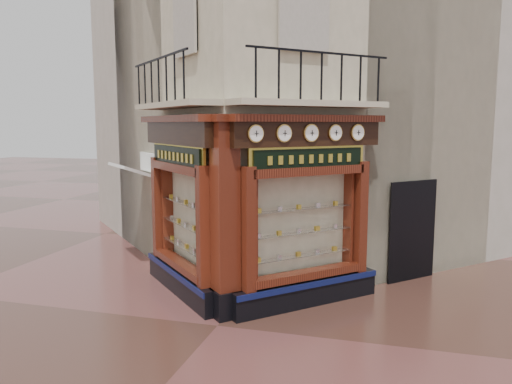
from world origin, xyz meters
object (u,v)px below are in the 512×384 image
(corner_pilaster, at_px, (225,220))
(signboard_right, at_px, (309,159))
(clock_b, at_px, (284,133))
(clock_e, at_px, (358,133))
(awning, at_px, (138,265))
(signboard_left, at_px, (177,156))
(clock_a, at_px, (256,134))
(clock_c, at_px, (311,133))
(clock_d, at_px, (335,133))

(corner_pilaster, distance_m, signboard_right, 2.12)
(clock_b, height_order, signboard_right, clock_b)
(clock_e, height_order, awning, clock_e)
(clock_b, distance_m, signboard_left, 2.63)
(clock_e, xyz_separation_m, signboard_right, (-0.89, -0.74, -0.52))
(corner_pilaster, relative_size, clock_a, 11.84)
(awning, distance_m, signboard_right, 6.12)
(corner_pilaster, bearing_deg, signboard_left, 100.25)
(clock_c, height_order, signboard_right, clock_c)
(clock_e, xyz_separation_m, awning, (-5.86, 1.05, -3.62))
(clock_e, bearing_deg, awning, 124.87)
(corner_pilaster, distance_m, clock_a, 1.78)
(corner_pilaster, bearing_deg, signboard_right, -10.25)
(clock_a, bearing_deg, clock_d, 0.00)
(corner_pilaster, relative_size, clock_c, 11.16)
(clock_b, xyz_separation_m, signboard_right, (0.40, 0.56, -0.52))
(clock_a, relative_size, clock_b, 0.97)
(clock_d, xyz_separation_m, clock_e, (0.42, 0.42, -0.00))
(signboard_left, bearing_deg, clock_d, -129.65)
(clock_b, bearing_deg, corner_pilaster, 158.19)
(corner_pilaster, bearing_deg, clock_b, -21.81)
(clock_d, height_order, signboard_right, clock_d)
(corner_pilaster, xyz_separation_m, clock_a, (0.61, 0.01, 1.67))
(awning, relative_size, signboard_left, 0.80)
(clock_c, distance_m, clock_d, 0.60)
(corner_pilaster, height_order, clock_d, corner_pilaster)
(clock_d, bearing_deg, corner_pilaster, 169.53)
(clock_d, bearing_deg, signboard_left, 140.35)
(clock_a, distance_m, clock_d, 1.87)
(corner_pilaster, height_order, clock_c, corner_pilaster)
(clock_e, height_order, signboard_left, clock_e)
(clock_a, height_order, clock_c, clock_c)
(clock_d, bearing_deg, clock_c, -180.00)
(clock_e, bearing_deg, clock_b, -180.00)
(corner_pilaster, relative_size, clock_d, 11.71)
(corner_pilaster, height_order, clock_b, corner_pilaster)
(signboard_right, bearing_deg, clock_c, -111.85)
(clock_e, bearing_deg, clock_d, -180.00)
(clock_d, relative_size, signboard_left, 0.16)
(clock_b, xyz_separation_m, clock_e, (1.30, 1.30, -0.00))
(clock_d, distance_m, clock_e, 0.59)
(clock_a, relative_size, awning, 0.20)
(signboard_right, bearing_deg, awning, 115.24)
(corner_pilaster, distance_m, signboard_left, 2.12)
(clock_b, height_order, clock_e, clock_e)
(clock_c, distance_m, awning, 6.47)
(corner_pilaster, xyz_separation_m, signboard_left, (-1.46, 1.01, 1.15))
(signboard_right, bearing_deg, signboard_left, 135.00)
(clock_b, bearing_deg, clock_d, 0.00)
(clock_e, bearing_deg, clock_c, -180.00)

